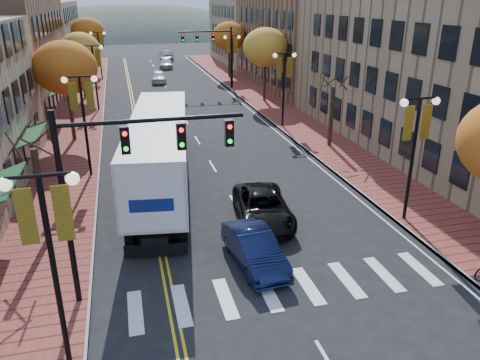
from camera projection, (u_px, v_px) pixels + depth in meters
ground at (305, 323)px, 15.66m from camera, size 200.00×200.00×0.00m
sidewalk_left at (82, 115)px, 42.86m from camera, size 4.00×85.00×0.15m
sidewalk_right at (269, 104)px, 47.00m from camera, size 4.00×85.00×0.15m
building_left_far at (29, 38)px, 65.00m from camera, size 12.00×26.00×9.50m
building_right_near at (479, 39)px, 31.58m from camera, size 15.00×28.00×15.00m
building_right_mid at (321, 43)px, 55.93m from camera, size 15.00×24.00×10.00m
building_right_far at (267, 27)px, 75.58m from camera, size 15.00×20.00×11.00m
tree_left_a at (41, 196)px, 19.98m from camera, size 0.28×0.28×4.20m
tree_left_b at (65, 68)px, 33.23m from camera, size 4.48×4.48×7.21m
tree_left_c at (80, 50)px, 47.79m from camera, size 4.16×4.16×6.69m
tree_left_d at (88, 32)px, 63.82m from camera, size 4.61×4.61×7.42m
tree_right_b at (331, 116)px, 33.13m from camera, size 0.28×0.28×4.20m
tree_right_c at (265, 47)px, 46.38m from camera, size 4.48×4.48×7.21m
tree_right_d at (229, 36)px, 60.86m from camera, size 4.35×4.35×7.00m
lamp_left_a at (48, 236)px, 12.36m from camera, size 1.96×0.36×6.05m
lamp_left_b at (83, 107)px, 26.78m from camera, size 1.96×0.36×6.05m
lamp_left_c at (94, 65)px, 43.01m from camera, size 1.96×0.36×6.05m
lamp_left_d at (99, 46)px, 59.23m from camera, size 1.96×0.36×6.05m
lamp_right_a at (415, 136)px, 21.21m from camera, size 1.96×0.36×6.05m
lamp_right_b at (284, 75)px, 37.44m from camera, size 1.96×0.36×6.05m
lamp_right_c at (232, 51)px, 53.67m from camera, size 1.96×0.36×6.05m
traffic_mast_near at (122, 169)px, 15.30m from camera, size 6.10×0.35×7.00m
traffic_mast_far at (215, 46)px, 52.97m from camera, size 6.10×0.34×7.00m
semi_truck at (161, 143)px, 26.10m from camera, size 5.08×17.55×4.33m
navy_sedan at (254, 249)px, 18.82m from camera, size 1.90×4.49×1.44m
black_suv at (263, 207)px, 22.48m from camera, size 3.07×5.59×1.48m
car_far_white at (159, 77)px, 58.77m from camera, size 1.98×4.46×1.49m
car_far_silver at (166, 63)px, 70.61m from camera, size 2.47×5.10×1.43m
car_far_oncoming at (166, 55)px, 79.70m from camera, size 2.05×4.98×1.60m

